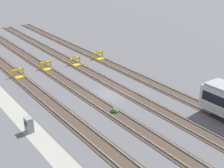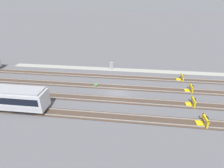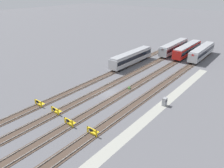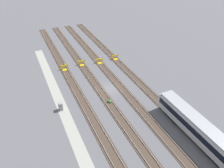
{
  "view_description": "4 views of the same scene",
  "coord_description": "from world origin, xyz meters",
  "px_view_note": "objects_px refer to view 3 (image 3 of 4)",
  "views": [
    {
      "loc": [
        29.57,
        -21.08,
        17.18
      ],
      "look_at": [
        0.92,
        0.0,
        1.8
      ],
      "focal_mm": 50.0,
      "sensor_mm": 36.0,
      "label": 1
    },
    {
      "loc": [
        -2.52,
        27.43,
        15.78
      ],
      "look_at": [
        0.92,
        0.0,
        1.8
      ],
      "focal_mm": 28.0,
      "sensor_mm": 36.0,
      "label": 2
    },
    {
      "loc": [
        -32.48,
        -26.61,
        20.88
      ],
      "look_at": [
        0.92,
        0.0,
        1.8
      ],
      "focal_mm": 35.0,
      "sensor_mm": 36.0,
      "label": 3
    },
    {
      "loc": [
        36.25,
        -16.28,
        27.66
      ],
      "look_at": [
        0.92,
        0.0,
        1.8
      ],
      "focal_mm": 35.0,
      "sensor_mm": 36.0,
      "label": 4
    }
  ],
  "objects_px": {
    "subway_car_front_row_left_inner": "(202,52)",
    "weed_clump": "(129,88)",
    "electrical_cabinet": "(165,102)",
    "subway_car_front_row_leftmost": "(174,47)",
    "subway_car_front_row_centre": "(187,50)",
    "subway_car_front_row_right_inner": "(132,57)",
    "bumper_stop_near_inner_track": "(70,122)",
    "bumper_stop_nearest_track": "(93,131)",
    "bumper_stop_middle_track": "(56,111)",
    "bumper_stop_far_inner_track": "(40,103)"
  },
  "relations": [
    {
      "from": "bumper_stop_nearest_track",
      "to": "bumper_stop_near_inner_track",
      "type": "relative_size",
      "value": 1.0
    },
    {
      "from": "subway_car_front_row_left_inner",
      "to": "bumper_stop_far_inner_track",
      "type": "relative_size",
      "value": 9.0
    },
    {
      "from": "bumper_stop_near_inner_track",
      "to": "subway_car_front_row_leftmost",
      "type": "bearing_deg",
      "value": 5.26
    },
    {
      "from": "subway_car_front_row_centre",
      "to": "subway_car_front_row_right_inner",
      "type": "relative_size",
      "value": 1.0
    },
    {
      "from": "bumper_stop_far_inner_track",
      "to": "weed_clump",
      "type": "relative_size",
      "value": 2.18
    },
    {
      "from": "subway_car_front_row_leftmost",
      "to": "bumper_stop_near_inner_track",
      "type": "distance_m",
      "value": 51.18
    },
    {
      "from": "subway_car_front_row_leftmost",
      "to": "electrical_cabinet",
      "type": "bearing_deg",
      "value": -158.42
    },
    {
      "from": "subway_car_front_row_right_inner",
      "to": "weed_clump",
      "type": "distance_m",
      "value": 17.3
    },
    {
      "from": "bumper_stop_far_inner_track",
      "to": "electrical_cabinet",
      "type": "height_order",
      "value": "electrical_cabinet"
    },
    {
      "from": "subway_car_front_row_left_inner",
      "to": "bumper_stop_near_inner_track",
      "type": "bearing_deg",
      "value": 174.77
    },
    {
      "from": "subway_car_front_row_leftmost",
      "to": "bumper_stop_middle_track",
      "type": "bearing_deg",
      "value": 179.97
    },
    {
      "from": "subway_car_front_row_left_inner",
      "to": "bumper_stop_nearest_track",
      "type": "xyz_separation_m",
      "value": [
        -50.47,
        -0.04,
        -1.53
      ]
    },
    {
      "from": "electrical_cabinet",
      "to": "subway_car_front_row_left_inner",
      "type": "bearing_deg",
      "value": 7.42
    },
    {
      "from": "bumper_stop_near_inner_track",
      "to": "bumper_stop_nearest_track",
      "type": "bearing_deg",
      "value": -83.51
    },
    {
      "from": "bumper_stop_middle_track",
      "to": "bumper_stop_near_inner_track",
      "type": "bearing_deg",
      "value": -101.06
    },
    {
      "from": "subway_car_front_row_leftmost",
      "to": "bumper_stop_nearest_track",
      "type": "relative_size",
      "value": 9.01
    },
    {
      "from": "bumper_stop_middle_track",
      "to": "bumper_stop_far_inner_track",
      "type": "xyz_separation_m",
      "value": [
        -0.23,
        4.73,
        0.0
      ]
    },
    {
      "from": "subway_car_front_row_left_inner",
      "to": "electrical_cabinet",
      "type": "height_order",
      "value": "subway_car_front_row_left_inner"
    },
    {
      "from": "subway_car_front_row_left_inner",
      "to": "weed_clump",
      "type": "bearing_deg",
      "value": 171.75
    },
    {
      "from": "subway_car_front_row_right_inner",
      "to": "electrical_cabinet",
      "type": "xyz_separation_m",
      "value": [
        -16.44,
        -18.68,
        -1.24
      ]
    },
    {
      "from": "subway_car_front_row_centre",
      "to": "electrical_cabinet",
      "type": "bearing_deg",
      "value": -165.27
    },
    {
      "from": "subway_car_front_row_centre",
      "to": "subway_car_front_row_leftmost",
      "type": "bearing_deg",
      "value": 87.69
    },
    {
      "from": "bumper_stop_middle_track",
      "to": "weed_clump",
      "type": "height_order",
      "value": "bumper_stop_middle_track"
    },
    {
      "from": "subway_car_front_row_leftmost",
      "to": "bumper_stop_near_inner_track",
      "type": "xyz_separation_m",
      "value": [
        -50.94,
        -4.69,
        -1.53
      ]
    },
    {
      "from": "subway_car_front_row_centre",
      "to": "bumper_stop_near_inner_track",
      "type": "relative_size",
      "value": 9.01
    },
    {
      "from": "bumper_stop_middle_track",
      "to": "bumper_stop_nearest_track",
      "type": "bearing_deg",
      "value": -92.34
    },
    {
      "from": "bumper_stop_near_inner_track",
      "to": "weed_clump",
      "type": "distance_m",
      "value": 17.54
    },
    {
      "from": "bumper_stop_middle_track",
      "to": "weed_clump",
      "type": "bearing_deg",
      "value": -15.23
    },
    {
      "from": "bumper_stop_far_inner_track",
      "to": "weed_clump",
      "type": "distance_m",
      "value": 19.22
    },
    {
      "from": "subway_car_front_row_left_inner",
      "to": "bumper_stop_middle_track",
      "type": "distance_m",
      "value": 50.98
    },
    {
      "from": "bumper_stop_nearest_track",
      "to": "subway_car_front_row_centre",
      "type": "bearing_deg",
      "value": 5.31
    },
    {
      "from": "subway_car_front_row_leftmost",
      "to": "subway_car_front_row_centre",
      "type": "relative_size",
      "value": 1.0
    },
    {
      "from": "bumper_stop_nearest_track",
      "to": "electrical_cabinet",
      "type": "height_order",
      "value": "electrical_cabinet"
    },
    {
      "from": "bumper_stop_middle_track",
      "to": "bumper_stop_far_inner_track",
      "type": "bearing_deg",
      "value": 92.78
    },
    {
      "from": "subway_car_front_row_leftmost",
      "to": "bumper_stop_far_inner_track",
      "type": "height_order",
      "value": "subway_car_front_row_leftmost"
    },
    {
      "from": "subway_car_front_row_left_inner",
      "to": "weed_clump",
      "type": "height_order",
      "value": "subway_car_front_row_left_inner"
    },
    {
      "from": "subway_car_front_row_right_inner",
      "to": "bumper_stop_middle_track",
      "type": "distance_m",
      "value": 31.54
    },
    {
      "from": "subway_car_front_row_left_inner",
      "to": "subway_car_front_row_right_inner",
      "type": "xyz_separation_m",
      "value": [
        -18.93,
        14.07,
        0.0
      ]
    },
    {
      "from": "subway_car_front_row_leftmost",
      "to": "bumper_stop_near_inner_track",
      "type": "bearing_deg",
      "value": -174.74
    },
    {
      "from": "subway_car_front_row_left_inner",
      "to": "subway_car_front_row_centre",
      "type": "xyz_separation_m",
      "value": [
        -0.26,
        4.62,
        0.0
      ]
    },
    {
      "from": "subway_car_front_row_centre",
      "to": "weed_clump",
      "type": "relative_size",
      "value": 19.6
    },
    {
      "from": "subway_car_front_row_leftmost",
      "to": "weed_clump",
      "type": "xyz_separation_m",
      "value": [
        -33.4,
        -4.5,
        -1.8
      ]
    },
    {
      "from": "electrical_cabinet",
      "to": "subway_car_front_row_leftmost",
      "type": "bearing_deg",
      "value": 21.58
    },
    {
      "from": "bumper_stop_nearest_track",
      "to": "subway_car_front_row_leftmost",
      "type": "bearing_deg",
      "value": 10.56
    },
    {
      "from": "bumper_stop_middle_track",
      "to": "weed_clump",
      "type": "relative_size",
      "value": 2.18
    },
    {
      "from": "bumper_stop_nearest_track",
      "to": "subway_car_front_row_left_inner",
      "type": "bearing_deg",
      "value": 0.05
    },
    {
      "from": "subway_car_front_row_left_inner",
      "to": "electrical_cabinet",
      "type": "distance_m",
      "value": 35.69
    },
    {
      "from": "subway_car_front_row_left_inner",
      "to": "subway_car_front_row_centre",
      "type": "height_order",
      "value": "same"
    },
    {
      "from": "subway_car_front_row_leftmost",
      "to": "subway_car_front_row_left_inner",
      "type": "distance_m",
      "value": 9.35
    },
    {
      "from": "subway_car_front_row_centre",
      "to": "subway_car_front_row_left_inner",
      "type": "bearing_deg",
      "value": -86.8
    }
  ]
}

